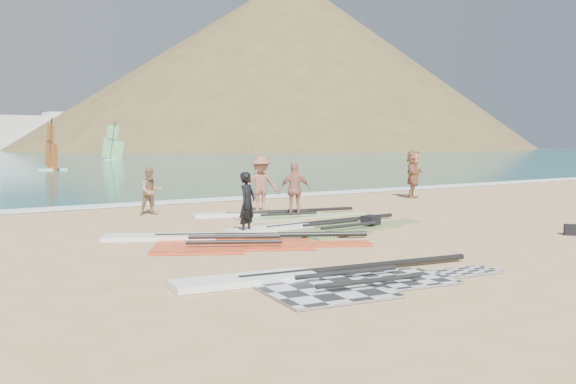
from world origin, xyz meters
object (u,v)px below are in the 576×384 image
rig_orange (316,228)px  rig_green (267,215)px  person_wetsuit (247,204)px  rig_grey (320,280)px  beachgoer_back (295,190)px  gear_bag_far (573,230)px  beachgoer_right (413,174)px  beachgoer_left (151,191)px  gear_bag_near (371,221)px  rig_red (213,241)px  beachgoer_mid (261,185)px

rig_orange → rig_green: bearing=78.4°
rig_green → person_wetsuit: size_ratio=3.42×
rig_grey → beachgoer_back: (4.98, 8.04, 0.81)m
rig_green → gear_bag_far: size_ratio=12.26×
rig_grey → beachgoer_right: size_ratio=2.97×
beachgoer_left → gear_bag_near: bearing=-51.0°
beachgoer_left → beachgoer_right: size_ratio=0.77×
rig_red → beachgoer_right: size_ratio=2.91×
beachgoer_left → rig_red: bearing=-92.6°
rig_red → gear_bag_near: gear_bag_near is taller
rig_orange → gear_bag_near: (1.61, -0.41, 0.11)m
gear_bag_far → person_wetsuit: person_wetsuit is taller
person_wetsuit → beachgoer_back: beachgoer_back is taller
gear_bag_far → beachgoer_left: bearing=125.5°
rig_grey → rig_green: bearing=71.8°
person_wetsuit → beachgoer_left: bearing=62.2°
beachgoer_right → beachgoer_back: bearing=161.6°
rig_green → beachgoer_mid: (0.36, 0.94, 0.91)m
rig_grey → rig_red: size_ratio=1.02×
rig_red → beachgoer_right: (12.49, 5.95, 0.95)m
rig_red → beachgoer_mid: (4.15, 4.61, 0.91)m
person_wetsuit → rig_green: bearing=18.9°
beachgoer_right → beachgoer_mid: bearing=151.5°
beachgoer_right → gear_bag_far: bearing=-150.4°
gear_bag_near → person_wetsuit: 3.75m
rig_orange → beachgoer_right: size_ratio=2.97×
gear_bag_far → beachgoer_right: 10.86m
rig_red → beachgoer_back: size_ratio=3.39×
beachgoer_mid → beachgoer_right: (8.34, 1.34, 0.05)m
rig_grey → beachgoer_mid: size_ratio=3.11×
person_wetsuit → rig_orange: bearing=-37.7°
rig_green → beachgoer_right: size_ratio=2.76×
person_wetsuit → beachgoer_back: bearing=6.3°
rig_green → rig_red: size_ratio=0.95×
rig_green → rig_orange: bearing=-85.7°
gear_bag_near → beachgoer_right: beachgoer_right is taller
rig_grey → rig_red: (0.43, 4.84, 0.00)m
person_wetsuit → beachgoer_right: 12.32m
beachgoer_right → rig_green: bearing=157.1°
rig_grey → person_wetsuit: 5.86m
person_wetsuit → rig_grey: bearing=-139.7°
beachgoer_left → beachgoer_back: beachgoer_back is taller
rig_red → rig_grey: bearing=-65.7°
rig_red → person_wetsuit: 1.70m
rig_green → rig_orange: (-0.41, -3.19, 0.00)m
gear_bag_far → beachgoer_mid: (-4.15, 8.63, 0.82)m
rig_green → beachgoer_left: 3.92m
person_wetsuit → beachgoer_right: size_ratio=0.81×
rig_green → beachgoer_left: bearing=148.8°
rig_green → beachgoer_back: size_ratio=3.21×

